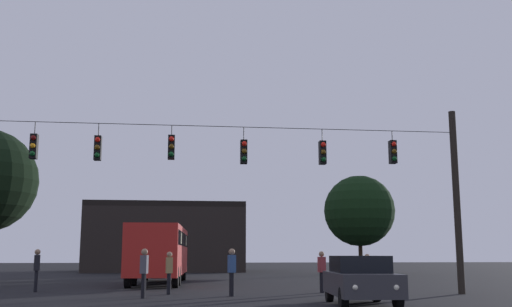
% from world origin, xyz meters
% --- Properties ---
extents(ground_plane, '(168.00, 168.00, 0.00)m').
position_xyz_m(ground_plane, '(0.00, 24.50, 0.00)').
color(ground_plane, black).
rests_on(ground_plane, ground).
extents(overhead_signal_span, '(20.25, 0.44, 7.48)m').
position_xyz_m(overhead_signal_span, '(0.00, 16.20, 4.41)').
color(overhead_signal_span, black).
rests_on(overhead_signal_span, ground).
extents(city_bus, '(3.04, 11.11, 3.00)m').
position_xyz_m(city_bus, '(-2.32, 26.30, 1.87)').
color(city_bus, '#B21E19').
rests_on(city_bus, ground).
extents(car_near_right, '(2.22, 4.47, 1.52)m').
position_xyz_m(car_near_right, '(4.43, 11.57, 0.80)').
color(car_near_right, '#2D2D33').
rests_on(car_near_right, ground).
extents(car_far_left, '(1.88, 4.37, 1.52)m').
position_xyz_m(car_far_left, '(-2.78, 35.38, 0.80)').
color(car_far_left, '#511919').
rests_on(car_far_left, ground).
extents(pedestrian_crossing_left, '(0.28, 0.39, 1.69)m').
position_xyz_m(pedestrian_crossing_left, '(4.63, 17.64, 0.96)').
color(pedestrian_crossing_left, black).
rests_on(pedestrian_crossing_left, ground).
extents(pedestrian_crossing_center, '(0.31, 0.40, 1.78)m').
position_xyz_m(pedestrian_crossing_center, '(-7.23, 19.65, 1.02)').
color(pedestrian_crossing_center, black).
rests_on(pedestrian_crossing_center, ground).
extents(pedestrian_crossing_right, '(0.25, 0.37, 1.58)m').
position_xyz_m(pedestrian_crossing_right, '(6.79, 18.28, 0.89)').
color(pedestrian_crossing_right, black).
rests_on(pedestrian_crossing_right, ground).
extents(pedestrian_near_bus, '(0.30, 0.40, 1.78)m').
position_xyz_m(pedestrian_near_bus, '(0.76, 16.07, 1.02)').
color(pedestrian_near_bus, black).
rests_on(pedestrian_near_bus, ground).
extents(pedestrian_trailing, '(0.29, 0.39, 1.77)m').
position_xyz_m(pedestrian_trailing, '(-2.49, 15.39, 1.01)').
color(pedestrian_trailing, black).
rests_on(pedestrian_trailing, ground).
extents(pedestrian_far_side, '(0.29, 0.39, 1.67)m').
position_xyz_m(pedestrian_far_side, '(-1.63, 17.39, 0.94)').
color(pedestrian_far_side, black).
rests_on(pedestrian_far_side, ground).
extents(corner_building, '(14.05, 10.73, 6.17)m').
position_xyz_m(corner_building, '(-2.64, 50.58, 3.09)').
color(corner_building, black).
rests_on(corner_building, ground).
extents(tree_behind_building, '(5.80, 5.80, 8.02)m').
position_xyz_m(tree_behind_building, '(13.33, 40.86, 5.11)').
color(tree_behind_building, black).
rests_on(tree_behind_building, ground).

